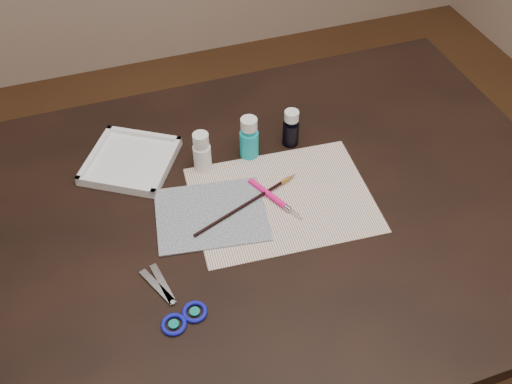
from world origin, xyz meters
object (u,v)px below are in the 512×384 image
object	(u,v)px
paint_bottle_navy	(291,128)
palette_tray	(131,160)
paper	(282,199)
canvas	(211,214)
paint_bottle_cyan	(249,138)
scissors	(165,298)
paint_bottle_white	(202,151)

from	to	relation	value
paint_bottle_navy	palette_tray	world-z (taller)	paint_bottle_navy
paper	canvas	size ratio (longest dim) A/B	1.67
paint_bottle_cyan	scissors	world-z (taller)	paint_bottle_cyan
paper	scissors	xyz separation A→B (m)	(-0.27, -0.16, 0.00)
scissors	paint_bottle_white	bearing A→B (deg)	-50.79
palette_tray	paper	bearing A→B (deg)	-36.88
palette_tray	paint_bottle_white	bearing A→B (deg)	-22.86
paper	canvas	world-z (taller)	canvas
paint_bottle_navy	palette_tray	bearing A→B (deg)	172.35
paint_bottle_navy	scissors	size ratio (longest dim) A/B	0.52
paper	canvas	distance (m)	0.15
paint_bottle_cyan	scissors	bearing A→B (deg)	-129.74
paper	paint_bottle_white	xyz separation A→B (m)	(-0.13, 0.14, 0.05)
paint_bottle_white	scissors	bearing A→B (deg)	-116.43
paint_bottle_cyan	paint_bottle_navy	bearing A→B (deg)	4.13
paint_bottle_white	palette_tray	bearing A→B (deg)	157.14
canvas	paint_bottle_navy	world-z (taller)	paint_bottle_navy
paint_bottle_navy	scissors	distance (m)	0.47
paint_bottle_cyan	paint_bottle_navy	size ratio (longest dim) A/B	1.13
paper	paint_bottle_cyan	distance (m)	0.16
paint_bottle_white	scissors	world-z (taller)	paint_bottle_white
palette_tray	paint_bottle_navy	bearing A→B (deg)	-7.65
canvas	scissors	world-z (taller)	scissors
paint_bottle_white	palette_tray	xyz separation A→B (m)	(-0.14, 0.06, -0.04)
paper	palette_tray	distance (m)	0.34
paint_bottle_white	paint_bottle_cyan	distance (m)	0.11
paint_bottle_navy	canvas	bearing A→B (deg)	-146.21
paint_bottle_white	palette_tray	world-z (taller)	paint_bottle_white
paint_bottle_navy	palette_tray	xyz separation A→B (m)	(-0.35, 0.05, -0.03)
canvas	paint_bottle_cyan	distance (m)	0.20
scissors	palette_tray	bearing A→B (deg)	-25.23
scissors	paper	bearing A→B (deg)	-84.52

